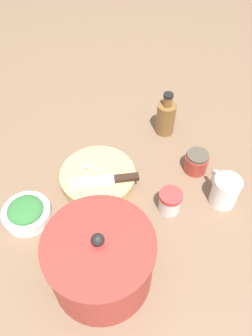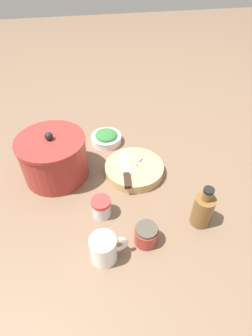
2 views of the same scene
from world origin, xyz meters
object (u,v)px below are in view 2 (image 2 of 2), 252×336
(garlic_cloves, at_px, (139,160))
(spice_jar, at_px, (101,207))
(stock_pot, at_px, (54,158))
(coffee_mug, at_px, (105,249))
(oil_bottle, at_px, (203,210))
(cutting_board, at_px, (134,169))
(chef_knife, at_px, (126,171))
(herb_bowl, at_px, (106,138))
(honey_jar, at_px, (146,235))

(garlic_cloves, distance_m, spice_jar, 0.25)
(garlic_cloves, height_order, stock_pot, stock_pot)
(coffee_mug, distance_m, oil_bottle, 0.32)
(cutting_board, relative_size, spice_jar, 3.27)
(chef_knife, relative_size, spice_jar, 2.90)
(stock_pot, bearing_deg, herb_bowl, -52.21)
(coffee_mug, distance_m, stock_pot, 0.40)
(stock_pot, bearing_deg, oil_bottle, -124.82)
(herb_bowl, bearing_deg, oil_bottle, -153.69)
(garlic_cloves, distance_m, oil_bottle, 0.31)
(cutting_board, distance_m, herb_bowl, 0.22)
(cutting_board, distance_m, garlic_cloves, 0.04)
(spice_jar, bearing_deg, chef_knife, -36.90)
(chef_knife, height_order, stock_pot, stock_pot)
(cutting_board, relative_size, honey_jar, 3.16)
(honey_jar, bearing_deg, stock_pot, 36.91)
(cutting_board, height_order, herb_bowl, herb_bowl)
(spice_jar, bearing_deg, honey_jar, -136.95)
(herb_bowl, bearing_deg, cutting_board, -160.00)
(garlic_cloves, relative_size, stock_pot, 0.18)
(spice_jar, xyz_separation_m, stock_pot, (0.22, 0.14, 0.05))
(herb_bowl, height_order, coffee_mug, coffee_mug)
(herb_bowl, height_order, stock_pot, stock_pot)
(honey_jar, relative_size, stock_pot, 0.29)
(garlic_cloves, relative_size, oil_bottle, 0.29)
(spice_jar, distance_m, stock_pot, 0.26)
(herb_bowl, relative_size, coffee_mug, 1.20)
(honey_jar, bearing_deg, cutting_board, -5.59)
(herb_bowl, height_order, spice_jar, spice_jar)
(herb_bowl, xyz_separation_m, coffee_mug, (-0.53, 0.08, 0.02))
(coffee_mug, bearing_deg, oil_bottle, -78.43)
(spice_jar, xyz_separation_m, oil_bottle, (-0.09, -0.30, 0.03))
(spice_jar, distance_m, honey_jar, 0.17)
(chef_knife, relative_size, stock_pot, 0.81)
(chef_knife, distance_m, oil_bottle, 0.30)
(garlic_cloves, bearing_deg, chef_knife, 127.86)
(garlic_cloves, xyz_separation_m, spice_jar, (-0.19, 0.17, -0.01))
(cutting_board, height_order, coffee_mug, coffee_mug)
(cutting_board, height_order, honey_jar, honey_jar)
(herb_bowl, bearing_deg, stock_pot, 127.79)
(garlic_cloves, bearing_deg, coffee_mug, 152.68)
(herb_bowl, xyz_separation_m, stock_pot, (-0.16, 0.21, 0.06))
(oil_bottle, bearing_deg, herb_bowl, 26.31)
(herb_bowl, distance_m, stock_pot, 0.27)
(oil_bottle, bearing_deg, honey_jar, 100.69)
(oil_bottle, bearing_deg, chef_knife, 39.56)
(chef_knife, xyz_separation_m, herb_bowl, (0.24, 0.04, -0.02))
(honey_jar, bearing_deg, coffee_mug, 102.85)
(garlic_cloves, relative_size, herb_bowl, 0.34)
(chef_knife, bearing_deg, stock_pot, 169.93)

